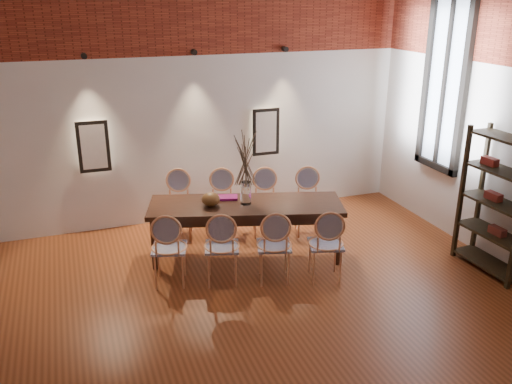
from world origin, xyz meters
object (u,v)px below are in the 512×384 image
object	(u,v)px
chair_far_b	(222,205)
shelving_rack	(499,204)
chair_near_c	(274,245)
chair_far_d	(309,203)
chair_near_d	(326,244)
chair_near_a	(169,248)
bowl	(211,199)
vase	(246,193)
book	(228,198)
chair_far_c	(266,204)
dining_table	(246,230)
chair_far_a	(178,206)
chair_near_b	(222,246)

from	to	relation	value
chair_far_b	shelving_rack	size ratio (longest dim) A/B	0.52
chair_near_c	chair_far_d	bearing A→B (deg)	65.31
chair_near_d	shelving_rack	bearing A→B (deg)	3.42
chair_near_a	bowl	xyz separation A→B (m)	(0.65, 0.47, 0.37)
vase	book	xyz separation A→B (m)	(-0.17, 0.26, -0.14)
chair_near_d	chair_far_c	size ratio (longest dim) A/B	1.00
bowl	chair_near_d	bearing A→B (deg)	-40.89
chair_far_b	book	world-z (taller)	chair_far_b
book	chair_near_a	bearing A→B (deg)	-145.16
chair_near_a	chair_far_b	world-z (taller)	same
shelving_rack	vase	bearing A→B (deg)	151.12
chair_near_d	chair_far_d	size ratio (longest dim) A/B	1.00
dining_table	chair_far_c	bearing A→B (deg)	65.31
chair_far_d	vase	distance (m)	1.24
bowl	book	bearing A→B (deg)	32.61
chair_near_a	vase	distance (m)	1.24
chair_near_d	chair_far_a	distance (m)	2.33
chair_far_a	vase	bearing A→B (deg)	144.11
chair_far_d	book	distance (m)	1.31
chair_near_a	shelving_rack	distance (m)	4.07
chair_near_a	chair_far_b	distance (m)	1.51
chair_near_b	chair_far_a	distance (m)	1.51
chair_near_d	vase	distance (m)	1.24
dining_table	chair_far_d	world-z (taller)	chair_far_d
chair_near_d	dining_table	bearing A→B (deg)	144.05
chair_near_d	bowl	distance (m)	1.58
bowl	chair_near_a	bearing A→B (deg)	-144.25
chair_far_b	vase	distance (m)	0.87
chair_near_d	chair_far_d	distance (m)	1.37
chair_near_b	chair_far_a	xyz separation A→B (m)	(-0.22, 1.49, 0.00)
chair_near_c	chair_far_a	distance (m)	1.86
vase	bowl	distance (m)	0.46
chair_far_b	chair_far_d	size ratio (longest dim) A/B	1.00
chair_near_d	vase	bearing A→B (deg)	144.00
chair_near_a	chair_far_c	distance (m)	1.86
chair_near_a	chair_far_d	world-z (taller)	same
chair_near_c	chair_far_c	distance (m)	1.37
vase	book	world-z (taller)	vase
book	shelving_rack	bearing A→B (deg)	-29.22
chair_far_b	chair_far_d	bearing A→B (deg)	-180.00
chair_near_b	vase	xyz separation A→B (m)	(0.50, 0.57, 0.43)
chair_near_c	book	bearing A→B (deg)	121.84
chair_near_a	vase	size ratio (longest dim) A/B	3.13
book	shelving_rack	world-z (taller)	shelving_rack
chair_near_b	chair_far_b	world-z (taller)	same
chair_far_c	chair_far_a	bearing A→B (deg)	0.00
chair_near_a	chair_far_c	bearing A→B (deg)	47.41
chair_far_b	chair_far_c	distance (m)	0.63
chair_far_b	chair_near_c	bearing A→B (deg)	114.69
chair_far_a	vase	world-z (taller)	vase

